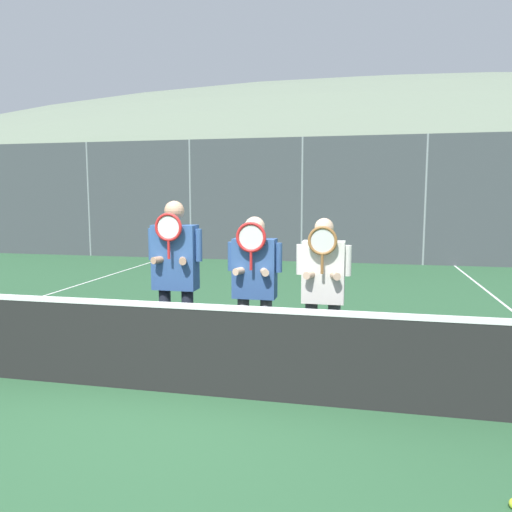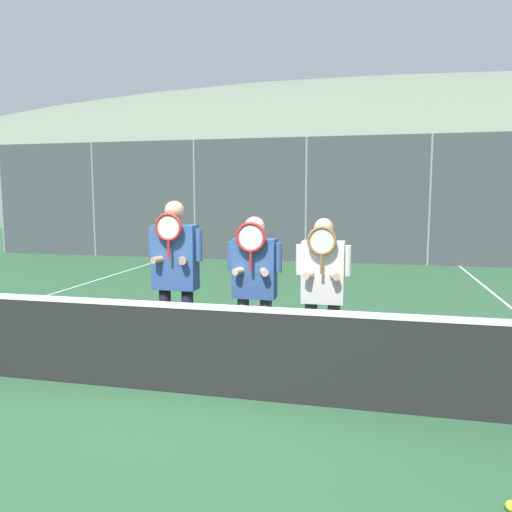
{
  "view_description": "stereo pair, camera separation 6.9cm",
  "coord_description": "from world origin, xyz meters",
  "px_view_note": "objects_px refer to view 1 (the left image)",
  "views": [
    {
      "loc": [
        1.75,
        -4.4,
        1.92
      ],
      "look_at": [
        0.59,
        0.95,
        1.25
      ],
      "focal_mm": 35.0,
      "sensor_mm": 36.0,
      "label": 1
    },
    {
      "loc": [
        1.82,
        -4.38,
        1.92
      ],
      "look_at": [
        0.59,
        0.95,
        1.25
      ],
      "focal_mm": 35.0,
      "sensor_mm": 36.0,
      "label": 2
    }
  ],
  "objects_px": {
    "player_center_right": "(323,285)",
    "car_left_of_center": "(288,225)",
    "player_center_left": "(255,279)",
    "car_center": "(442,227)",
    "player_leftmost": "(175,270)",
    "car_far_left": "(154,221)"
  },
  "relations": [
    {
      "from": "player_center_right",
      "to": "car_left_of_center",
      "type": "bearing_deg",
      "value": 100.17
    },
    {
      "from": "player_center_right",
      "to": "car_left_of_center",
      "type": "height_order",
      "value": "car_left_of_center"
    },
    {
      "from": "player_center_left",
      "to": "car_center",
      "type": "bearing_deg",
      "value": 73.48
    },
    {
      "from": "player_leftmost",
      "to": "player_center_right",
      "type": "bearing_deg",
      "value": 1.5
    },
    {
      "from": "player_center_left",
      "to": "car_left_of_center",
      "type": "relative_size",
      "value": 0.38
    },
    {
      "from": "car_far_left",
      "to": "car_left_of_center",
      "type": "height_order",
      "value": "car_far_left"
    },
    {
      "from": "player_center_right",
      "to": "car_center",
      "type": "height_order",
      "value": "player_center_right"
    },
    {
      "from": "player_leftmost",
      "to": "player_center_left",
      "type": "bearing_deg",
      "value": 7.11
    },
    {
      "from": "car_left_of_center",
      "to": "player_center_left",
      "type": "bearing_deg",
      "value": -83.15
    },
    {
      "from": "car_left_of_center",
      "to": "car_center",
      "type": "height_order",
      "value": "car_left_of_center"
    },
    {
      "from": "player_leftmost",
      "to": "car_far_left",
      "type": "distance_m",
      "value": 13.82
    },
    {
      "from": "player_center_left",
      "to": "car_left_of_center",
      "type": "distance_m",
      "value": 12.44
    },
    {
      "from": "player_leftmost",
      "to": "car_far_left",
      "type": "relative_size",
      "value": 0.45
    },
    {
      "from": "player_center_right",
      "to": "car_center",
      "type": "relative_size",
      "value": 0.4
    },
    {
      "from": "player_leftmost",
      "to": "car_far_left",
      "type": "bearing_deg",
      "value": 114.63
    },
    {
      "from": "player_center_left",
      "to": "car_left_of_center",
      "type": "bearing_deg",
      "value": 96.85
    },
    {
      "from": "player_center_right",
      "to": "car_left_of_center",
      "type": "xyz_separation_m",
      "value": [
        -2.23,
        12.42,
        -0.12
      ]
    },
    {
      "from": "player_center_right",
      "to": "player_leftmost",
      "type": "bearing_deg",
      "value": -178.5
    },
    {
      "from": "car_left_of_center",
      "to": "player_center_right",
      "type": "bearing_deg",
      "value": -79.83
    },
    {
      "from": "player_center_left",
      "to": "car_center",
      "type": "height_order",
      "value": "player_center_left"
    },
    {
      "from": "player_center_left",
      "to": "car_far_left",
      "type": "bearing_deg",
      "value": 118.01
    },
    {
      "from": "car_center",
      "to": "player_center_left",
      "type": "bearing_deg",
      "value": -106.52
    }
  ]
}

